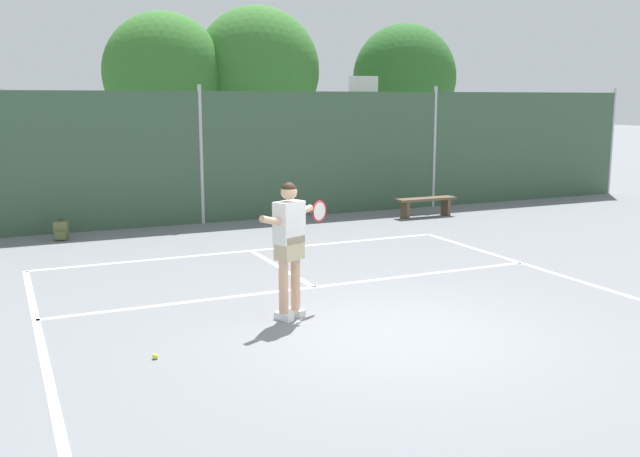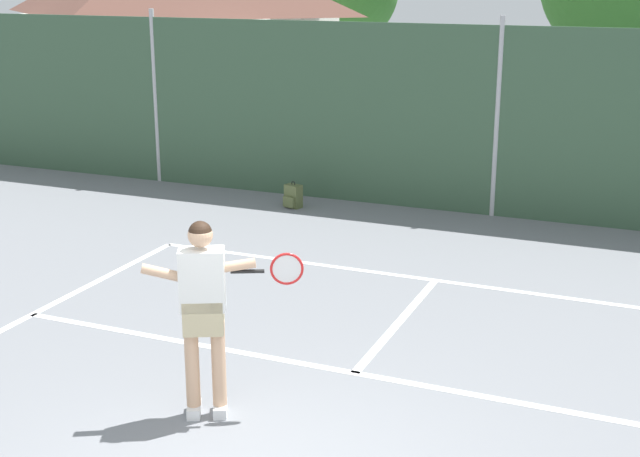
% 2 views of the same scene
% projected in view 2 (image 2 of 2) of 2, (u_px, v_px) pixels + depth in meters
% --- Properties ---
extents(chainlink_fence, '(26.09, 0.09, 3.26)m').
position_uv_depth(chainlink_fence, '(497.00, 123.00, 14.28)').
color(chainlink_fence, '#38563D').
rests_on(chainlink_fence, ground).
extents(clubhouse_building, '(6.86, 5.47, 4.93)m').
position_uv_depth(clubhouse_building, '(174.00, 32.00, 20.62)').
color(clubhouse_building, silver).
rests_on(clubhouse_building, ground).
extents(tennis_player, '(1.27, 0.77, 1.85)m').
position_uv_depth(tennis_player, '(204.00, 302.00, 7.82)').
color(tennis_player, silver).
rests_on(tennis_player, ground).
extents(backpack_olive, '(0.32, 0.30, 0.46)m').
position_uv_depth(backpack_olive, '(293.00, 197.00, 15.15)').
color(backpack_olive, '#566038').
rests_on(backpack_olive, ground).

